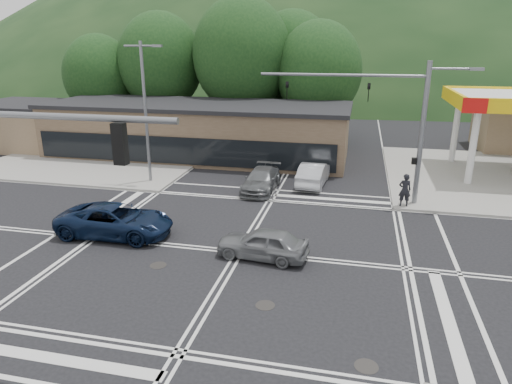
% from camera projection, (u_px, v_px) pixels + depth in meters
% --- Properties ---
extents(ground, '(120.00, 120.00, 0.00)m').
position_uv_depth(ground, '(240.00, 252.00, 20.33)').
color(ground, black).
rests_on(ground, ground).
extents(sidewalk_ne, '(16.00, 16.00, 0.15)m').
position_uv_depth(sidewalk_ne, '(508.00, 179.00, 31.05)').
color(sidewalk_ne, gray).
rests_on(sidewalk_ne, ground).
extents(sidewalk_nw, '(16.00, 16.00, 0.15)m').
position_uv_depth(sidewalk_nw, '(109.00, 156.00, 37.36)').
color(sidewalk_nw, gray).
rests_on(sidewalk_nw, ground).
extents(commercial_row, '(24.00, 8.00, 4.00)m').
position_uv_depth(commercial_row, '(197.00, 131.00, 37.14)').
color(commercial_row, brown).
rests_on(commercial_row, ground).
extents(commercial_nw, '(8.00, 7.00, 3.60)m').
position_uv_depth(commercial_nw, '(27.00, 126.00, 40.56)').
color(commercial_nw, '#846B4F').
rests_on(commercial_nw, ground).
extents(hill_north, '(252.00, 126.00, 140.00)m').
position_uv_depth(hill_north, '(340.00, 84.00, 103.71)').
color(hill_north, '#173216').
rests_on(hill_north, ground).
extents(tree_n_a, '(8.00, 8.00, 11.75)m').
position_uv_depth(tree_n_a, '(161.00, 62.00, 43.28)').
color(tree_n_a, '#382619').
rests_on(tree_n_a, ground).
extents(tree_n_b, '(9.00, 9.00, 12.98)m').
position_uv_depth(tree_n_b, '(242.00, 55.00, 41.39)').
color(tree_n_b, '#382619').
rests_on(tree_n_b, ground).
extents(tree_n_c, '(7.60, 7.60, 10.87)m').
position_uv_depth(tree_n_c, '(319.00, 71.00, 40.33)').
color(tree_n_c, '#382619').
rests_on(tree_n_c, ground).
extents(tree_n_d, '(6.80, 6.80, 9.76)m').
position_uv_depth(tree_n_d, '(99.00, 76.00, 44.02)').
color(tree_n_d, '#382619').
rests_on(tree_n_d, ground).
extents(tree_n_e, '(8.40, 8.40, 11.98)m').
position_uv_depth(tree_n_e, '(292.00, 61.00, 44.46)').
color(tree_n_e, '#382619').
rests_on(tree_n_e, ground).
extents(streetlight_nw, '(2.50, 0.25, 9.00)m').
position_uv_depth(streetlight_nw, '(146.00, 106.00, 28.87)').
color(streetlight_nw, slate).
rests_on(streetlight_nw, ground).
extents(signal_mast_ne, '(11.65, 0.30, 8.00)m').
position_uv_depth(signal_mast_ne, '(400.00, 116.00, 24.88)').
color(signal_mast_ne, slate).
rests_on(signal_mast_ne, ground).
extents(car_blue_west, '(5.58, 2.73, 1.53)m').
position_uv_depth(car_blue_west, '(115.00, 220.00, 21.88)').
color(car_blue_west, black).
rests_on(car_blue_west, ground).
extents(car_grey_center, '(4.10, 1.97, 1.35)m').
position_uv_depth(car_grey_center, '(263.00, 243.00, 19.61)').
color(car_grey_center, slate).
rests_on(car_grey_center, ground).
extents(car_queue_a, '(1.91, 4.63, 1.49)m').
position_uv_depth(car_queue_a, '(314.00, 174.00, 29.77)').
color(car_queue_a, '#B4B6BC').
rests_on(car_queue_a, ground).
extents(car_queue_b, '(2.23, 4.66, 1.54)m').
position_uv_depth(car_queue_b, '(306.00, 153.00, 35.17)').
color(car_queue_b, white).
rests_on(car_queue_b, ground).
extents(car_northbound, '(2.00, 4.69, 1.35)m').
position_uv_depth(car_northbound, '(261.00, 180.00, 28.66)').
color(car_northbound, '#575A5C').
rests_on(car_northbound, ground).
extents(pedestrian, '(0.73, 0.52, 1.87)m').
position_uv_depth(pedestrian, '(405.00, 190.00, 25.35)').
color(pedestrian, black).
rests_on(pedestrian, sidewalk_ne).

